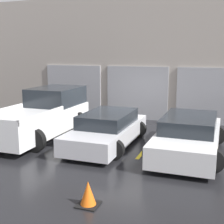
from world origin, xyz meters
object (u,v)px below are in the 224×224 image
Objects in this scene: pickup_truck at (43,115)px; sedan_white at (189,136)px; sedan_side at (107,129)px; traffic_cone at (88,194)px.

sedan_white is (5.62, -0.30, -0.24)m from pickup_truck.
pickup_truck reaches higher than sedan_side.
sedan_side is at bearing 179.99° from sedan_white.
pickup_truck is 9.15× the size of traffic_cone.
traffic_cone is at bearing -49.03° from pickup_truck.
pickup_truck is 2.84m from sedan_side.
sedan_white is 1.04× the size of sedan_side.
pickup_truck reaches higher than traffic_cone.
sedan_white is at bearing 69.73° from traffic_cone.
traffic_cone is (-1.60, -4.33, -0.34)m from sedan_white.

